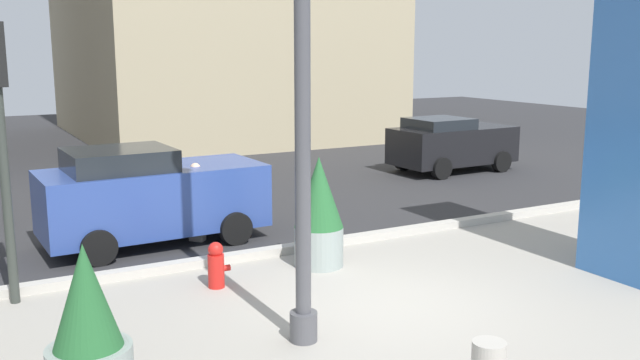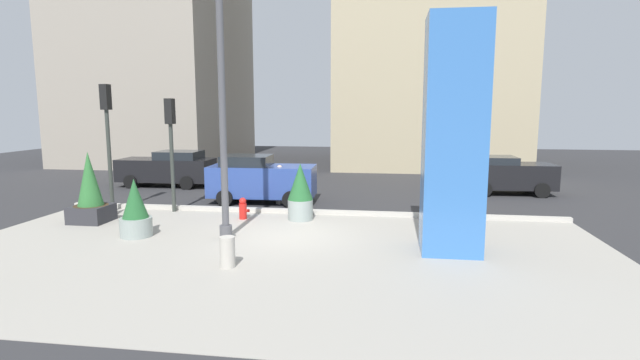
% 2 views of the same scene
% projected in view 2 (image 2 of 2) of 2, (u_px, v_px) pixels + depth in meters
% --- Properties ---
extents(ground_plane, '(60.00, 60.00, 0.00)m').
position_uv_depth(ground_plane, '(310.00, 209.00, 18.17)').
color(ground_plane, '#2D2D30').
extents(plaza_pavement, '(18.00, 10.00, 0.02)m').
position_uv_depth(plaza_pavement, '(271.00, 257.00, 12.29)').
color(plaza_pavement, '#9E998E').
rests_on(plaza_pavement, ground_plane).
extents(curb_strip, '(18.00, 0.24, 0.16)m').
position_uv_depth(curb_strip, '(306.00, 212.00, 17.29)').
color(curb_strip, '#B7B2A8').
rests_on(curb_strip, ground_plane).
extents(lamp_post, '(0.44, 0.44, 7.41)m').
position_uv_depth(lamp_post, '(223.00, 113.00, 13.47)').
color(lamp_post, '#4C4C51').
rests_on(lamp_post, ground_plane).
extents(art_pillar_blue, '(1.51, 1.51, 6.08)m').
position_uv_depth(art_pillar_blue, '(454.00, 137.00, 12.34)').
color(art_pillar_blue, '#3870BC').
rests_on(art_pillar_blue, ground_plane).
extents(potted_plant_mid_plaza, '(0.85, 0.85, 1.94)m').
position_uv_depth(potted_plant_mid_plaza, '(300.00, 192.00, 16.24)').
color(potted_plant_mid_plaza, gray).
rests_on(potted_plant_mid_plaza, ground_plane).
extents(potted_plant_near_left, '(0.93, 0.93, 1.73)m').
position_uv_depth(potted_plant_near_left, '(135.00, 211.00, 14.12)').
color(potted_plant_near_left, gray).
rests_on(potted_plant_near_left, ground_plane).
extents(potted_plant_near_right, '(1.15, 1.15, 2.36)m').
position_uv_depth(potted_plant_near_right, '(90.00, 193.00, 15.90)').
color(potted_plant_near_right, '#2D2D33').
rests_on(potted_plant_near_right, ground_plane).
extents(fire_hydrant, '(0.36, 0.26, 0.75)m').
position_uv_depth(fire_hydrant, '(243.00, 209.00, 16.42)').
color(fire_hydrant, red).
rests_on(fire_hydrant, ground_plane).
extents(concrete_bollard, '(0.36, 0.36, 0.75)m').
position_uv_depth(concrete_bollard, '(227.00, 252.00, 11.41)').
color(concrete_bollard, '#B2ADA3').
rests_on(concrete_bollard, ground_plane).
extents(traffic_light_far_side, '(0.28, 0.42, 4.61)m').
position_uv_depth(traffic_light_far_side, '(108.00, 127.00, 17.31)').
color(traffic_light_far_side, '#333833').
rests_on(traffic_light_far_side, ground_plane).
extents(traffic_light_corner, '(0.28, 0.42, 4.11)m').
position_uv_depth(traffic_light_corner, '(171.00, 136.00, 17.28)').
color(traffic_light_corner, '#333833').
rests_on(traffic_light_corner, ground_plane).
extents(car_passing_lane, '(3.88, 2.10, 1.66)m').
position_uv_depth(car_passing_lane, '(507.00, 175.00, 21.32)').
color(car_passing_lane, black).
rests_on(car_passing_lane, ground_plane).
extents(car_intersection, '(4.24, 2.13, 1.90)m').
position_uv_depth(car_intersection, '(261.00, 179.00, 19.33)').
color(car_intersection, '#2D4793').
rests_on(car_intersection, ground_plane).
extents(car_curb_east, '(4.53, 2.09, 1.72)m').
position_uv_depth(car_curb_east, '(168.00, 168.00, 23.44)').
color(car_curb_east, black).
rests_on(car_curb_east, ground_plane).
extents(pedestrian_on_sidewalk, '(0.51, 0.51, 1.55)m').
position_uv_depth(pedestrian_on_sidewalk, '(280.00, 183.00, 18.98)').
color(pedestrian_on_sidewalk, '#B2AD9E').
rests_on(pedestrian_on_sidewalk, ground_plane).
extents(office_block_flanking, '(10.23, 12.15, 18.98)m').
position_uv_depth(office_block_flanking, '(158.00, 27.00, 33.98)').
color(office_block_flanking, '#9E9384').
rests_on(office_block_flanking, ground_plane).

